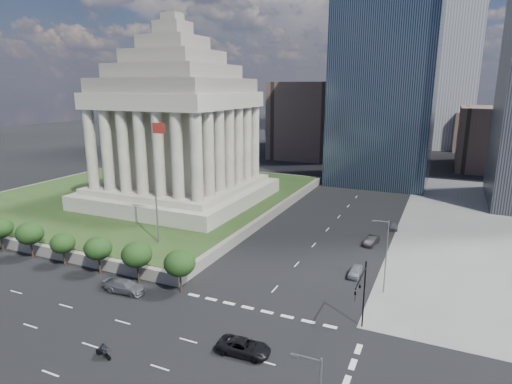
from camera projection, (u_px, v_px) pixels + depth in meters
The scene contains 17 objects.
ground at pixel (374, 177), 128.33m from camera, with size 500.00×500.00×0.00m, color black.
plaza_terrace at pixel (147, 197), 101.90m from camera, with size 66.00×70.00×1.80m, color #635E55.
plaza_lawn at pixel (146, 193), 101.67m from camera, with size 64.00×68.00×0.10m, color #243A17.
war_memorial at pixel (177, 111), 90.78m from camera, with size 34.00×34.00×39.00m, color gray, non-canonical shape.
flagpole at pixel (156, 175), 66.70m from camera, with size 2.52×0.24×20.00m.
tree_row at pixel (47, 244), 65.77m from camera, with size 53.00×4.00×6.00m, color black, non-canonical shape.
midrise_glass at pixel (386, 73), 115.86m from camera, with size 26.00×26.00×60.00m, color black.
building_filler_ne at pixel (491, 138), 139.64m from camera, with size 20.00×30.00×20.00m, color brown.
building_filler_nw at pixel (310, 120), 163.47m from camera, with size 24.00×30.00×28.00m, color brown.
traffic_signal_ne at pixel (362, 291), 45.76m from camera, with size 0.30×5.74×8.00m.
street_lamp_north at pixel (385, 252), 55.32m from camera, with size 2.13×0.22×10.00m.
pickup_truck at pixel (244, 347), 43.53m from camera, with size 2.56×5.56×1.55m, color black.
suv_grey at pixel (125, 286), 56.53m from camera, with size 2.32×5.70×1.65m, color #55575C.
parked_sedan_near at pixel (355, 271), 61.48m from camera, with size 4.04×1.63×1.38m, color #9A9BA2.
parked_sedan_mid at pixel (372, 241), 73.55m from camera, with size 1.54×4.42×1.46m, color black.
parked_sedan_far at pixel (394, 226), 81.31m from camera, with size 3.62×1.46×1.23m, color #4F5055.
motorcycle_trail at pixel (103, 350), 42.86m from camera, with size 2.26×0.62×1.68m, color black, non-canonical shape.
Camera 1 is at (19.42, -29.09, 26.62)m, focal length 30.00 mm.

